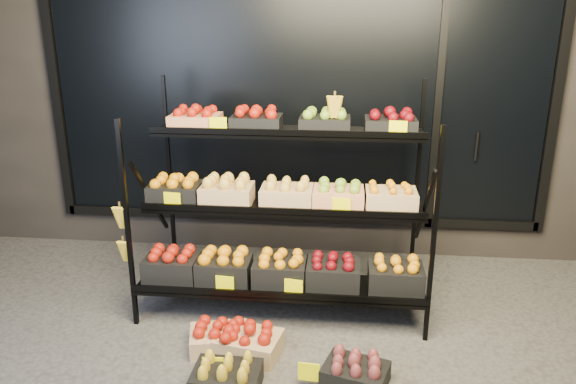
# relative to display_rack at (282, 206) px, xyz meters

# --- Properties ---
(ground) EXTENTS (24.00, 24.00, 0.00)m
(ground) POSITION_rel_display_rack_xyz_m (0.01, -0.60, -0.79)
(ground) COLOR #514F4C
(ground) RESTS_ON ground
(building) EXTENTS (6.00, 2.08, 3.50)m
(building) POSITION_rel_display_rack_xyz_m (0.01, 1.99, 0.96)
(building) COLOR #2D2826
(building) RESTS_ON ground
(display_rack) EXTENTS (2.18, 1.02, 1.68)m
(display_rack) POSITION_rel_display_rack_xyz_m (0.00, 0.00, 0.00)
(display_rack) COLOR black
(display_rack) RESTS_ON ground
(tag_floor_a) EXTENTS (0.13, 0.01, 0.12)m
(tag_floor_a) POSITION_rel_display_rack_xyz_m (-0.31, -1.00, -0.73)
(tag_floor_a) COLOR #F7F000
(tag_floor_a) RESTS_ON ground
(tag_floor_b) EXTENTS (0.13, 0.01, 0.12)m
(tag_floor_b) POSITION_rel_display_rack_xyz_m (0.27, -1.00, -0.73)
(tag_floor_b) COLOR #F7F000
(tag_floor_b) RESTS_ON ground
(floor_crate_left) EXTENTS (0.44, 0.36, 0.20)m
(floor_crate_left) POSITION_rel_display_rack_xyz_m (-0.35, -0.67, -0.70)
(floor_crate_left) COLOR tan
(floor_crate_left) RESTS_ON ground
(floor_crate_midleft) EXTENTS (0.41, 0.30, 0.20)m
(floor_crate_midleft) POSITION_rel_display_rack_xyz_m (-0.21, -1.08, -0.69)
(floor_crate_midleft) COLOR black
(floor_crate_midleft) RESTS_ON ground
(floor_crate_midright) EXTENTS (0.46, 0.37, 0.21)m
(floor_crate_midright) POSITION_rel_display_rack_xyz_m (-0.14, -0.71, -0.69)
(floor_crate_midright) COLOR tan
(floor_crate_midright) RESTS_ON ground
(floor_crate_right) EXTENTS (0.44, 0.37, 0.19)m
(floor_crate_right) POSITION_rel_display_rack_xyz_m (0.55, -0.95, -0.70)
(floor_crate_right) COLOR black
(floor_crate_right) RESTS_ON ground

